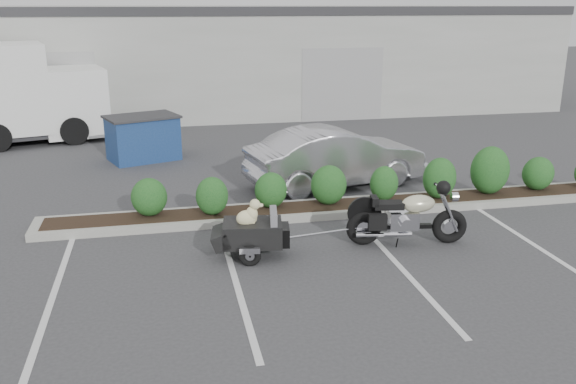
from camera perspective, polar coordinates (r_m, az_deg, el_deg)
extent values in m
plane|color=#38383A|center=(10.42, 2.89, -6.09)|extent=(90.00, 90.00, 0.00)
cube|color=#9E9E93|center=(12.62, 4.76, -1.50)|extent=(12.00, 1.00, 0.15)
cube|color=#9EA099|center=(26.44, -6.64, 12.58)|extent=(26.00, 10.00, 4.00)
torus|color=black|center=(10.90, 7.09, -3.36)|extent=(0.64, 0.25, 0.63)
torus|color=black|center=(11.27, 14.86, -3.12)|extent=(0.64, 0.25, 0.63)
cylinder|color=silver|center=(10.90, 7.09, -3.36)|extent=(0.28, 0.15, 0.26)
cylinder|color=silver|center=(11.27, 14.86, -3.12)|extent=(0.24, 0.13, 0.22)
cylinder|color=silver|center=(11.06, 14.82, -1.62)|extent=(0.41, 0.11, 0.83)
cylinder|color=silver|center=(11.23, 14.54, -1.31)|extent=(0.41, 0.11, 0.83)
cylinder|color=silver|center=(10.99, 14.07, 0.27)|extent=(0.13, 0.65, 0.03)
cylinder|color=silver|center=(11.11, 15.31, -0.44)|extent=(0.14, 0.18, 0.17)
sphere|color=black|center=(10.69, 14.35, 0.41)|extent=(0.28, 0.28, 0.24)
cube|color=silver|center=(11.00, 10.73, -2.58)|extent=(0.56, 0.39, 0.32)
cube|color=black|center=(11.06, 11.17, -3.16)|extent=(0.85, 0.22, 0.07)
ellipsoid|color=beige|center=(10.96, 12.10, -1.07)|extent=(0.66, 0.44, 0.31)
cube|color=black|center=(10.84, 9.37, -1.22)|extent=(0.55, 0.36, 0.11)
cube|color=black|center=(10.77, 8.08, -0.82)|extent=(0.15, 0.29, 0.15)
cylinder|color=silver|center=(10.83, 8.95, -3.95)|extent=(0.98, 0.23, 0.08)
cylinder|color=silver|center=(11.14, 8.60, -3.33)|extent=(0.98, 0.23, 0.08)
cube|color=black|center=(10.62, 8.37, -2.79)|extent=(0.33, 0.18, 0.28)
cube|color=black|center=(10.31, -3.34, -3.83)|extent=(1.07, 0.82, 0.39)
cube|color=slate|center=(10.22, -1.36, -2.48)|extent=(0.20, 0.59, 0.28)
cube|color=slate|center=(10.27, -3.08, -3.32)|extent=(0.74, 0.67, 0.04)
cube|color=black|center=(10.35, -6.19, -4.21)|extent=(0.45, 0.72, 0.34)
cube|color=black|center=(10.33, -0.42, -4.02)|extent=(0.26, 0.49, 0.32)
torus|color=black|center=(10.04, -3.58, -5.99)|extent=(0.38, 0.16, 0.37)
torus|color=black|center=(10.76, -3.56, -4.34)|extent=(0.38, 0.16, 0.37)
cube|color=silver|center=(9.95, -3.60, -5.51)|extent=(0.34, 0.13, 0.09)
cube|color=silver|center=(10.77, -3.57, -3.69)|extent=(0.34, 0.13, 0.09)
cylinder|color=black|center=(10.40, -3.57, -5.14)|extent=(0.17, 0.84, 0.04)
cylinder|color=silver|center=(10.37, 0.83, -4.34)|extent=(0.56, 0.12, 0.03)
ellipsoid|color=beige|center=(10.20, -3.88, -2.47)|extent=(0.38, 0.29, 0.28)
ellipsoid|color=beige|center=(10.17, -3.42, -2.07)|extent=(0.23, 0.22, 0.26)
sphere|color=beige|center=(10.12, -3.12, -1.16)|extent=(0.20, 0.20, 0.18)
ellipsoid|color=beige|center=(10.13, -2.64, -1.25)|extent=(0.14, 0.09, 0.07)
sphere|color=black|center=(10.13, -2.32, -1.25)|extent=(0.04, 0.04, 0.03)
ellipsoid|color=beige|center=(10.06, -3.33, -1.16)|extent=(0.05, 0.04, 0.10)
ellipsoid|color=beige|center=(10.16, -3.33, -0.97)|extent=(0.05, 0.04, 0.10)
cylinder|color=beige|center=(10.18, -3.24, -3.11)|extent=(0.05, 0.05, 0.11)
cylinder|color=beige|center=(10.29, -3.24, -2.90)|extent=(0.05, 0.05, 0.11)
imported|color=#B5B4BC|center=(14.24, 4.55, 3.27)|extent=(4.41, 2.30, 1.38)
cube|color=navy|center=(17.12, -13.42, 4.88)|extent=(2.05, 1.70, 1.17)
cube|color=#2D2D30|center=(17.00, -13.56, 6.87)|extent=(2.17, 1.82, 0.06)
cube|color=white|center=(20.51, -19.45, 8.02)|extent=(2.34, 2.54, 2.05)
cube|color=black|center=(20.55, -19.37, 7.25)|extent=(0.51, 1.73, 0.93)
cube|color=#2D2D30|center=(20.50, -25.16, 4.97)|extent=(6.83, 3.61, 0.19)
cylinder|color=black|center=(19.60, -19.37, 5.42)|extent=(0.88, 0.46, 0.84)
cylinder|color=black|center=(21.61, -20.11, 6.37)|extent=(0.88, 0.46, 0.84)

